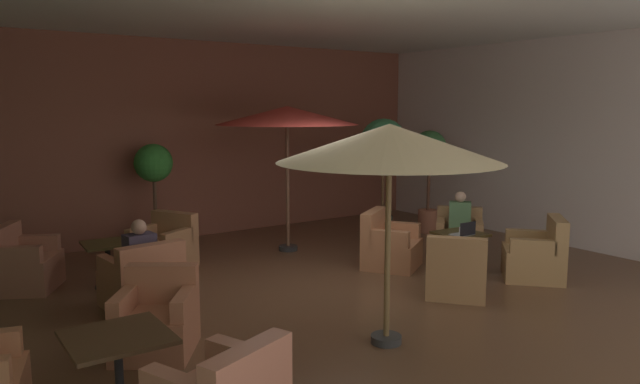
{
  "coord_description": "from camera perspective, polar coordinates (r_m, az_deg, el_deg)",
  "views": [
    {
      "loc": [
        -4.39,
        -5.92,
        2.42
      ],
      "look_at": [
        0.0,
        0.45,
        1.3
      ],
      "focal_mm": 33.13,
      "sensor_mm": 36.0,
      "label": 1
    }
  ],
  "objects": [
    {
      "name": "open_laptop",
      "position": [
        8.61,
        13.79,
        -3.76
      ],
      "size": [
        0.31,
        0.23,
        0.2
      ],
      "color": "#9EA0A5",
      "rests_on": "cafe_table_front_left"
    },
    {
      "name": "wall_back_brick",
      "position": [
        11.27,
        -11.66,
        4.95
      ],
      "size": [
        10.0,
        0.08,
        3.62
      ],
      "primitive_type": "cube",
      "color": "brown",
      "rests_on": "ground_plane"
    },
    {
      "name": "armchair_front_left_south",
      "position": [
        9.07,
        6.7,
        -5.28
      ],
      "size": [
        1.1,
        1.09,
        0.86
      ],
      "color": "#B4714B",
      "rests_on": "ground_plane"
    },
    {
      "name": "patron_by_window",
      "position": [
        7.47,
        -17.01,
        -5.32
      ],
      "size": [
        0.37,
        0.27,
        0.65
      ],
      "color": "#3D3142",
      "rests_on": "ground_plane"
    },
    {
      "name": "iced_drink_cup",
      "position": [
        8.65,
        13.55,
        -3.68
      ],
      "size": [
        0.08,
        0.08,
        0.11
      ],
      "primitive_type": "cylinder",
      "color": "white",
      "rests_on": "cafe_table_front_left"
    },
    {
      "name": "armchair_mid_center_east",
      "position": [
        6.21,
        -15.5,
        -11.98
      ],
      "size": [
        1.04,
        1.05,
        0.82
      ],
      "color": "#AD6647",
      "rests_on": "ground_plane"
    },
    {
      "name": "ceiling_slab",
      "position": [
        7.47,
        2.05,
        17.71
      ],
      "size": [
        10.0,
        8.97,
        0.06
      ],
      "primitive_type": "cube",
      "color": "silver",
      "rests_on": "wall_back_brick"
    },
    {
      "name": "potted_tree_mid_right",
      "position": [
        10.8,
        6.14,
        4.02
      ],
      "size": [
        0.85,
        0.85,
        2.22
      ],
      "color": "#33382F",
      "rests_on": "ground_plane"
    },
    {
      "name": "armchair_front_right_south",
      "position": [
        9.27,
        -14.85,
        -5.28
      ],
      "size": [
        1.07,
        1.07,
        0.82
      ],
      "color": "#A77049",
      "rests_on": "ground_plane"
    },
    {
      "name": "armchair_front_left_east",
      "position": [
        9.88,
        13.28,
        -4.43
      ],
      "size": [
        1.05,
        1.05,
        0.78
      ],
      "color": "#A8794C",
      "rests_on": "ground_plane"
    },
    {
      "name": "cafe_table_front_right",
      "position": [
        8.48,
        -19.81,
        -5.7
      ],
      "size": [
        0.65,
        0.65,
        0.62
      ],
      "color": "black",
      "rests_on": "ground_plane"
    },
    {
      "name": "armchair_front_right_north",
      "position": [
        8.83,
        -26.65,
        -6.39
      ],
      "size": [
        1.01,
        1.05,
        0.88
      ],
      "color": "#AC6951",
      "rests_on": "ground_plane"
    },
    {
      "name": "cafe_table_front_left",
      "position": [
        8.82,
        13.37,
        -4.87
      ],
      "size": [
        0.67,
        0.67,
        0.62
      ],
      "color": "black",
      "rests_on": "ground_plane"
    },
    {
      "name": "wall_right_plain",
      "position": [
        11.09,
        23.11,
        4.41
      ],
      "size": [
        0.08,
        8.97,
        3.62
      ],
      "primitive_type": "cube",
      "color": "silver",
      "rests_on": "ground_plane"
    },
    {
      "name": "potted_tree_left_corner",
      "position": [
        10.32,
        -15.72,
        1.08
      ],
      "size": [
        0.64,
        0.64,
        1.81
      ],
      "color": "beige",
      "rests_on": "ground_plane"
    },
    {
      "name": "patio_umbrella_tall_red",
      "position": [
        9.83,
        -3.2,
        7.31
      ],
      "size": [
        2.38,
        2.38,
        2.44
      ],
      "color": "#2D2D2D",
      "rests_on": "ground_plane"
    },
    {
      "name": "armchair_front_right_east",
      "position": [
        7.54,
        -16.75,
        -8.4
      ],
      "size": [
        0.89,
        0.87,
        0.84
      ],
      "color": "#B56B4B",
      "rests_on": "ground_plane"
    },
    {
      "name": "patio_umbrella_center_beige",
      "position": [
        5.88,
        6.72,
        4.59
      ],
      "size": [
        2.26,
        2.26,
        2.26
      ],
      "color": "#2D2D2D",
      "rests_on": "ground_plane"
    },
    {
      "name": "potted_tree_mid_left",
      "position": [
        11.53,
        10.5,
        2.93
      ],
      "size": [
        0.65,
        0.65,
        1.98
      ],
      "color": "#A9634A",
      "rests_on": "ground_plane"
    },
    {
      "name": "patron_blue_shirt",
      "position": [
        9.76,
        13.36,
        -2.14
      ],
      "size": [
        0.39,
        0.4,
        0.67
      ],
      "color": "#4F784E",
      "rests_on": "ground_plane"
    },
    {
      "name": "armchair_front_left_north",
      "position": [
        8.94,
        20.17,
        -5.87
      ],
      "size": [
        1.11,
        1.11,
        0.89
      ],
      "color": "#A37949",
      "rests_on": "ground_plane"
    },
    {
      "name": "armchair_front_left_west",
      "position": [
        7.84,
        13.07,
        -7.57
      ],
      "size": [
        1.02,
        1.03,
        0.83
      ],
      "color": "#A47549",
      "rests_on": "ground_plane"
    },
    {
      "name": "ground_plane",
      "position": [
        7.76,
        1.91,
        -10.04
      ],
      "size": [
        10.0,
        8.97,
        0.02
      ],
      "primitive_type": "cube",
      "color": "brown"
    },
    {
      "name": "cafe_table_mid_center",
      "position": [
        5.16,
        -18.93,
        -14.33
      ],
      "size": [
        0.79,
        0.79,
        0.62
      ],
      "color": "black",
      "rests_on": "ground_plane"
    }
  ]
}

